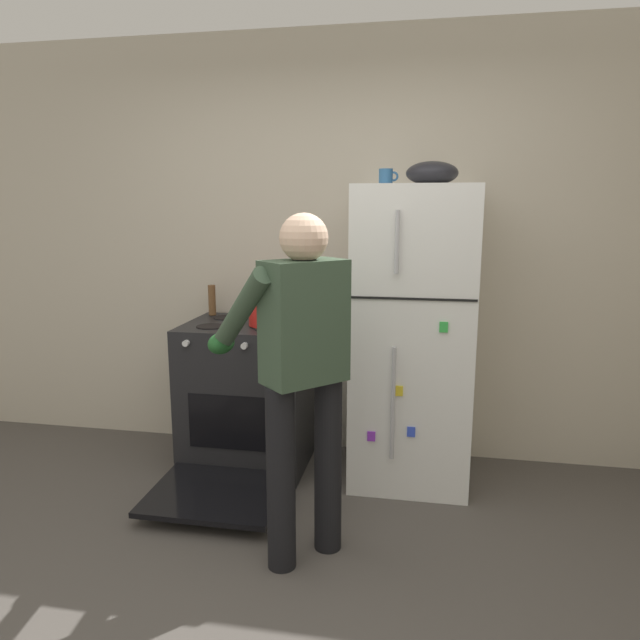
{
  "coord_description": "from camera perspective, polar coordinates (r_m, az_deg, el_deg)",
  "views": [
    {
      "loc": [
        0.55,
        -1.8,
        1.62
      ],
      "look_at": [
        -0.03,
        1.32,
        1.0
      ],
      "focal_mm": 32.48,
      "sensor_mm": 36.0,
      "label": 1
    }
  ],
  "objects": [
    {
      "name": "red_pot",
      "position": [
        3.51,
        -5.01,
        0.59
      ],
      "size": [
        0.35,
        0.25,
        0.13
      ],
      "color": "red",
      "rests_on": "stove_range"
    },
    {
      "name": "refrigerator",
      "position": [
        3.46,
        9.08,
        -1.62
      ],
      "size": [
        0.68,
        0.72,
        1.74
      ],
      "color": "white",
      "rests_on": "ground"
    },
    {
      "name": "mixing_bowl",
      "position": [
        3.38,
        10.98,
        14.02
      ],
      "size": [
        0.29,
        0.29,
        0.13
      ],
      "primitive_type": "ellipsoid",
      "color": "black",
      "rests_on": "refrigerator"
    },
    {
      "name": "coffee_mug",
      "position": [
        3.44,
        6.54,
        13.8
      ],
      "size": [
        0.11,
        0.08,
        0.1
      ],
      "color": "#2D6093",
      "rests_on": "refrigerator"
    },
    {
      "name": "kitchen_wall_back",
      "position": [
        3.8,
        2.22,
        6.98
      ],
      "size": [
        6.0,
        0.1,
        2.7
      ],
      "primitive_type": "cube",
      "color": "beige",
      "rests_on": "ground"
    },
    {
      "name": "person_cook",
      "position": [
        2.59,
        -2.02,
        -3.78
      ],
      "size": [
        0.7,
        0.73,
        1.6
      ],
      "color": "black",
      "rests_on": "ground"
    },
    {
      "name": "pepper_mill",
      "position": [
        3.88,
        -10.59,
        1.95
      ],
      "size": [
        0.05,
        0.05,
        0.2
      ],
      "primitive_type": "cylinder",
      "color": "brown",
      "rests_on": "stove_range"
    },
    {
      "name": "stove_range",
      "position": [
        3.72,
        -7.13,
        -7.44
      ],
      "size": [
        0.76,
        1.22,
        0.92
      ],
      "color": "black",
      "rests_on": "ground"
    }
  ]
}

